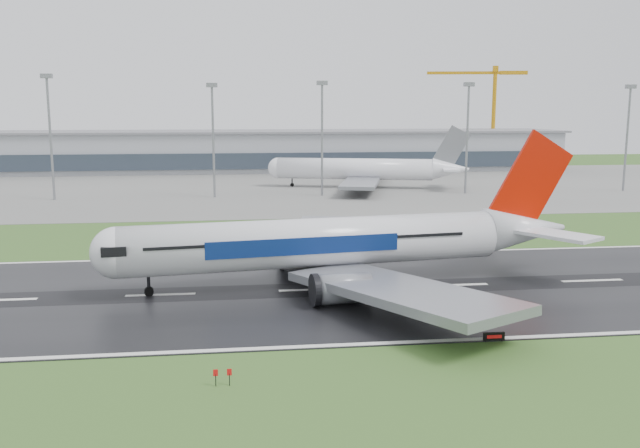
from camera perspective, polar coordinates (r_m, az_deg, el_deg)
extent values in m
plane|color=#30551F|center=(90.93, -0.67, -5.65)|extent=(520.00, 520.00, 0.00)
cube|color=black|center=(90.92, -0.67, -5.62)|extent=(400.00, 45.00, 0.10)
cube|color=slate|center=(213.73, -4.45, 3.19)|extent=(400.00, 130.00, 0.08)
cube|color=gray|center=(272.83, -5.07, 6.15)|extent=(240.00, 36.00, 15.00)
cylinder|color=gray|center=(193.57, -21.86, 6.62)|extent=(0.64, 0.64, 32.13)
cylinder|color=gray|center=(187.47, -9.03, 6.78)|extent=(0.64, 0.64, 29.98)
cylinder|color=gray|center=(188.88, 0.17, 7.03)|extent=(0.64, 0.64, 30.68)
cylinder|color=gray|center=(198.60, 12.35, 6.91)|extent=(0.64, 0.64, 30.50)
cylinder|color=gray|center=(219.74, 24.55, 6.45)|extent=(0.64, 0.64, 30.07)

